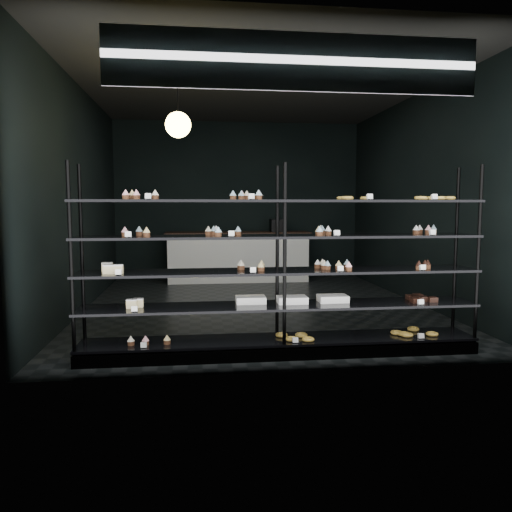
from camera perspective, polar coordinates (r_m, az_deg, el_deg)
name	(u,v)px	position (r m, az deg, el deg)	size (l,w,h in m)	color
room	(256,199)	(7.39, -0.04, 6.53)	(5.01, 6.01, 3.20)	black
display_shelf	(278,293)	(5.03, 2.56, -4.25)	(4.00, 0.50, 1.91)	black
signage	(296,62)	(4.66, 4.56, 21.24)	(3.30, 0.05, 0.50)	#0B1A3A
pendant_lamp	(178,125)	(6.12, -8.90, 14.61)	(0.30, 0.30, 0.88)	black
service_counter	(239,256)	(9.92, -2.01, 0.00)	(2.85, 0.65, 1.23)	white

